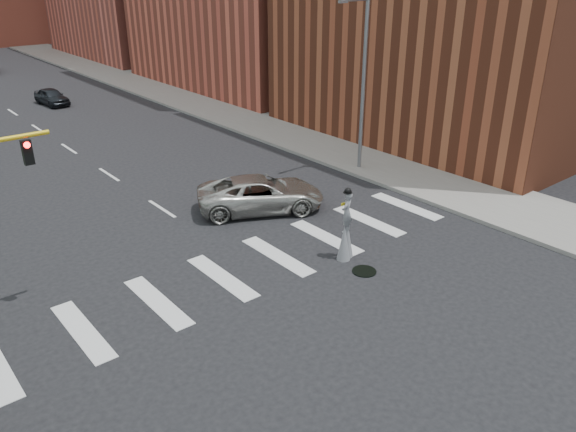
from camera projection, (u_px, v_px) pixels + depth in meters
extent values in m
plane|color=black|center=(267.00, 277.00, 20.38)|extent=(160.00, 160.00, 0.00)
cube|color=gray|center=(201.00, 104.00, 45.18)|extent=(5.00, 90.00, 0.18)
cylinder|color=black|center=(364.00, 271.00, 20.70)|extent=(0.90, 0.90, 0.04)
cylinder|color=slate|center=(363.00, 88.00, 29.12)|extent=(0.20, 0.20, 9.00)
cylinder|color=slate|center=(357.00, 0.00, 26.89)|extent=(1.80, 0.12, 0.12)
cube|color=slate|center=(343.00, 2.00, 26.39)|extent=(0.50, 0.18, 0.12)
cube|color=black|center=(27.00, 152.00, 16.55)|extent=(0.28, 0.18, 0.75)
cylinder|color=#FF0C0C|center=(27.00, 145.00, 16.37)|extent=(0.18, 0.06, 0.18)
cylinder|color=#331E14|center=(347.00, 243.00, 21.61)|extent=(0.07, 0.07, 1.13)
cylinder|color=#331E14|center=(344.00, 246.00, 21.35)|extent=(0.07, 0.07, 1.13)
cone|color=slate|center=(347.00, 239.00, 21.55)|extent=(0.52, 0.52, 1.41)
cone|color=slate|center=(344.00, 243.00, 21.29)|extent=(0.52, 0.52, 1.41)
imported|color=slate|center=(347.00, 212.00, 20.92)|extent=(0.68, 0.58, 1.57)
sphere|color=black|center=(348.00, 191.00, 20.58)|extent=(0.26, 0.26, 0.26)
cylinder|color=black|center=(348.00, 192.00, 20.60)|extent=(0.34, 0.34, 0.02)
cube|color=yellow|center=(344.00, 201.00, 20.80)|extent=(0.22, 0.05, 0.10)
imported|color=#ACAAA2|center=(261.00, 194.00, 25.59)|extent=(6.31, 5.01, 1.60)
imported|color=black|center=(52.00, 97.00, 44.92)|extent=(1.98, 4.01, 1.32)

